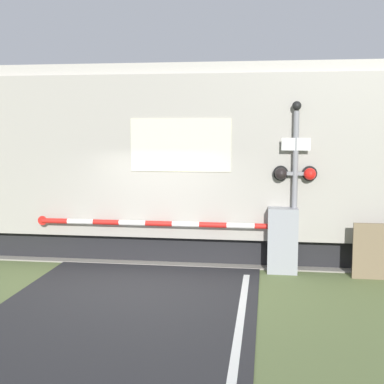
# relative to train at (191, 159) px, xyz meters

# --- Properties ---
(ground_plane) EXTENTS (80.00, 80.00, 0.00)m
(ground_plane) POSITION_rel_train_xyz_m (-0.46, -3.08, -2.18)
(ground_plane) COLOR #5B6B3D
(track_bed) EXTENTS (36.00, 3.20, 0.13)m
(track_bed) POSITION_rel_train_xyz_m (-0.46, 0.00, -2.15)
(track_bed) COLOR gray
(track_bed) RESTS_ON ground_plane
(train) EXTENTS (20.93, 3.07, 4.26)m
(train) POSITION_rel_train_xyz_m (0.00, 0.00, 0.00)
(train) COLOR black
(train) RESTS_ON ground_plane
(crossing_barrier) EXTENTS (5.51, 0.44, 1.33)m
(crossing_barrier) POSITION_rel_train_xyz_m (1.73, -1.69, -1.47)
(crossing_barrier) COLOR gray
(crossing_barrier) RESTS_ON ground_plane
(signal_post) EXTENTS (0.87, 0.26, 3.45)m
(signal_post) POSITION_rel_train_xyz_m (2.34, -1.67, -0.22)
(signal_post) COLOR gray
(signal_post) RESTS_ON ground_plane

